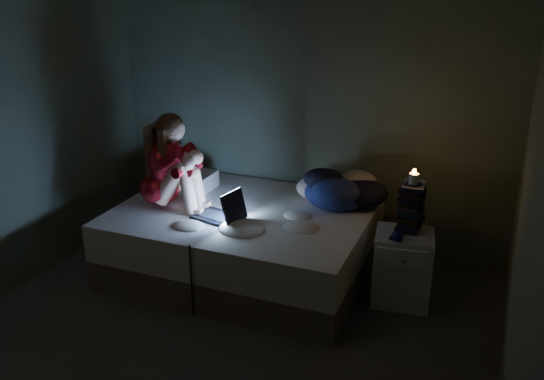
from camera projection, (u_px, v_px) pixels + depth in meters
The scene contains 13 objects.
floor at pixel (208, 352), 3.84m from camera, with size 3.60×3.80×0.02m, color #3B3632.
wall_back at pixel (306, 101), 5.03m from camera, with size 3.60×0.02×2.60m, color #5D674E.
wall_right at pixel (536, 210), 2.74m from camera, with size 0.02×3.80×2.60m, color #5D674E.
bed at pixel (244, 241), 4.78m from camera, with size 2.00×1.50×0.55m, color beige, non-canonical shape.
pillow at pixel (185, 180), 5.13m from camera, with size 0.50×0.36×0.14m, color silver.
woman at pixel (158, 160), 4.61m from camera, with size 0.49×0.32×0.80m, color maroon, non-canonical shape.
laptop at pixel (217, 203), 4.47m from camera, with size 0.38×0.26×0.26m, color black, non-canonical shape.
clothes_pile at pixel (336, 187), 4.70m from camera, with size 0.55×0.44×0.33m, color navy, non-canonical shape.
nightstand at pixel (402, 268), 4.33m from camera, with size 0.42×0.37×0.56m, color silver.
book_stack at pixel (411, 208), 4.23m from camera, with size 0.19×0.25×0.35m, color black, non-canonical shape.
candle at pixel (414, 181), 4.16m from camera, with size 0.07×0.07×0.08m, color beige.
phone at pixel (395, 235), 4.19m from camera, with size 0.07×0.14×0.01m, color black.
blue_orb at pixel (395, 236), 4.11m from camera, with size 0.08×0.08×0.08m, color #130A4D.
Camera 1 is at (1.60, -2.82, 2.36)m, focal length 38.22 mm.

